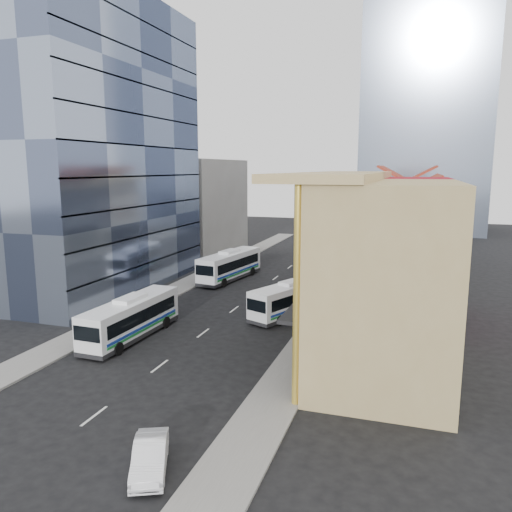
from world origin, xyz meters
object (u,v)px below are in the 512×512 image
(shophouse_tan, at_px, (388,278))
(bus_left_far, at_px, (230,265))
(office_tower, at_px, (94,147))
(sedan_right, at_px, (150,457))
(bus_left_near, at_px, (131,317))
(bus_right, at_px, (293,298))
(sedan_left, at_px, (105,339))

(shophouse_tan, relative_size, bus_left_far, 1.28)
(office_tower, height_order, sedan_right, office_tower)
(bus_left_far, bearing_deg, sedan_right, -65.56)
(bus_left_near, xyz_separation_m, sedan_right, (9.92, -14.61, -1.00))
(bus_right, height_order, sedan_right, bus_right)
(office_tower, distance_m, sedan_left, 24.42)
(bus_left_near, bearing_deg, sedan_left, -106.94)
(sedan_left, distance_m, sedan_right, 16.32)
(bus_right, bearing_deg, shophouse_tan, -26.46)
(sedan_left, relative_size, sedan_right, 0.91)
(sedan_left, bearing_deg, sedan_right, -50.24)
(sedan_right, bearing_deg, shophouse_tan, 33.98)
(office_tower, xyz_separation_m, sedan_left, (11.50, -16.04, -14.39))
(office_tower, height_order, bus_left_near, office_tower)
(bus_left_near, distance_m, sedan_right, 17.69)
(bus_left_near, distance_m, sedan_left, 2.66)
(bus_left_near, bearing_deg, sedan_right, -53.51)
(bus_left_far, height_order, bus_right, bus_left_far)
(bus_right, bearing_deg, bus_left_near, -113.12)
(bus_right, relative_size, sedan_right, 2.47)
(bus_right, height_order, sedan_left, bus_right)
(office_tower, height_order, sedan_left, office_tower)
(office_tower, distance_m, bus_left_near, 22.76)
(shophouse_tan, height_order, sedan_left, shophouse_tan)
(bus_right, bearing_deg, sedan_right, -67.43)
(shophouse_tan, bearing_deg, bus_left_far, 131.14)
(bus_right, distance_m, sedan_right, 24.36)
(office_tower, xyz_separation_m, bus_left_far, (12.20, 7.52, -13.25))
(shophouse_tan, relative_size, bus_right, 1.43)
(bus_left_near, bearing_deg, shophouse_tan, 1.45)
(shophouse_tan, xyz_separation_m, office_tower, (-31.00, 14.00, 9.00))
(bus_left_near, bearing_deg, bus_left_far, 92.58)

